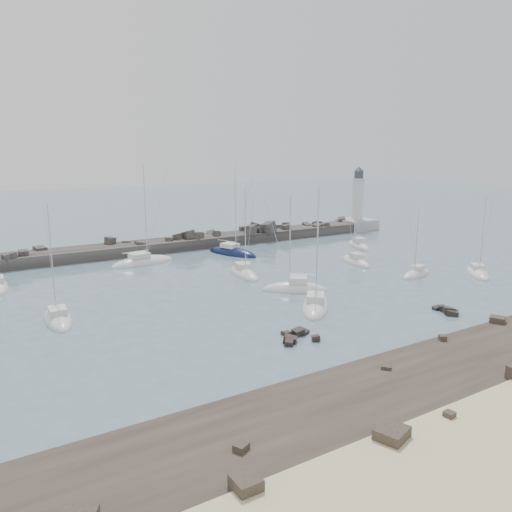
{
  "coord_description": "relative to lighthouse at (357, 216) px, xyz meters",
  "views": [
    {
      "loc": [
        -30.5,
        -44.49,
        17.37
      ],
      "look_at": [
        4.36,
        12.0,
        3.29
      ],
      "focal_mm": 35.0,
      "sensor_mm": 36.0,
      "label": 1
    }
  ],
  "objects": [
    {
      "name": "sailboat_5",
      "position": [
        -41.46,
        -33.4,
        -2.94
      ],
      "size": [
        8.17,
        6.7,
        13.12
      ],
      "color": "silver",
      "rests_on": "ground"
    },
    {
      "name": "sailboat_12",
      "position": [
        -14.36,
        -15.84,
        -2.93
      ],
      "size": [
        4.88,
        8.33,
        12.84
      ],
      "color": "silver",
      "rests_on": "ground"
    },
    {
      "name": "lighthouse",
      "position": [
        0.0,
        0.0,
        0.0
      ],
      "size": [
        7.0,
        7.0,
        14.6
      ],
      "color": "#9F9F9A",
      "rests_on": "ground"
    },
    {
      "name": "sailboat_6",
      "position": [
        -42.88,
        -23.06,
        -2.94
      ],
      "size": [
        3.81,
        8.71,
        13.42
      ],
      "color": "silver",
      "rests_on": "ground"
    },
    {
      "name": "sailboat_4",
      "position": [
        -52.67,
        -8.49,
        -2.95
      ],
      "size": [
        10.76,
        4.59,
        16.31
      ],
      "color": "silver",
      "rests_on": "ground"
    },
    {
      "name": "sailboat_10",
      "position": [
        -24.02,
        -25.61,
        -2.94
      ],
      "size": [
        4.14,
        8.11,
        12.45
      ],
      "color": "silver",
      "rests_on": "ground"
    },
    {
      "name": "rock_cluster_near",
      "position": [
        -50.96,
        -46.58,
        -3.03
      ],
      "size": [
        4.08,
        3.66,
        1.34
      ],
      "color": "black",
      "rests_on": "ground"
    },
    {
      "name": "sailboat_9",
      "position": [
        -22.29,
        -36.22,
        -2.95
      ],
      "size": [
        6.75,
        3.35,
        10.45
      ],
      "color": "silver",
      "rests_on": "ground"
    },
    {
      "name": "breakwater",
      "position": [
        -54.28,
        -0.01,
        -2.77
      ],
      "size": [
        115.0,
        7.3,
        5.42
      ],
      "color": "#302C2A",
      "rests_on": "ground"
    },
    {
      "name": "sailboat_7",
      "position": [
        -43.54,
        -40.23,
        -2.95
      ],
      "size": [
        8.31,
        8.93,
        14.72
      ],
      "color": "silver",
      "rests_on": "ground"
    },
    {
      "name": "rock_cluster_far",
      "position": [
        -32.37,
        -49.25,
        -2.99
      ],
      "size": [
        2.13,
        3.4,
        1.29
      ],
      "color": "black",
      "rests_on": "ground"
    },
    {
      "name": "sailboat_8",
      "position": [
        -37.14,
        -9.33,
        -2.95
      ],
      "size": [
        6.37,
        10.68,
        16.05
      ],
      "color": "#0E163B",
      "rests_on": "ground"
    },
    {
      "name": "ground",
      "position": [
        -47.0,
        -38.0,
        -3.09
      ],
      "size": [
        400.0,
        400.0,
        0.0
      ],
      "primitive_type": "plane",
      "color": "slate",
      "rests_on": "ground"
    },
    {
      "name": "sailboat_11",
      "position": [
        -14.25,
        -40.34,
        -2.96
      ],
      "size": [
        6.85,
        7.43,
        12.21
      ],
      "color": "silver",
      "rests_on": "ground"
    },
    {
      "name": "sailboat_3",
      "position": [
        -69.14,
        -29.6,
        -2.96
      ],
      "size": [
        2.96,
        8.4,
        13.06
      ],
      "color": "silver",
      "rests_on": "ground"
    },
    {
      "name": "rock_shelf",
      "position": [
        -47.06,
        -60.02,
        -3.08
      ],
      "size": [
        140.0,
        12.4,
        1.79
      ],
      "color": "#2D241F",
      "rests_on": "ground"
    }
  ]
}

